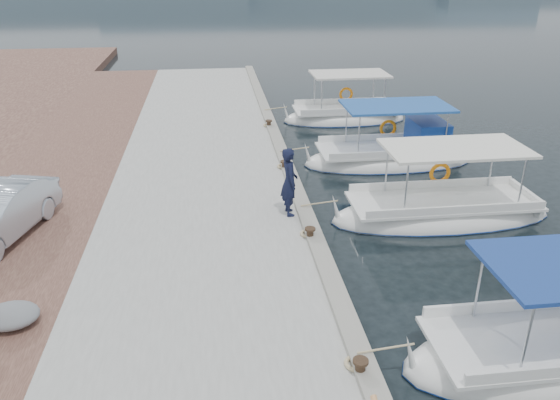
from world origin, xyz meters
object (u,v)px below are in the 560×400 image
at_px(fishing_caique_d, 391,158).
at_px(fisherman, 289,182).
at_px(fishing_caique_e, 344,118).
at_px(fishing_caique_c, 441,214).
at_px(fishing_caique_b, 559,357).

relative_size(fishing_caique_d, fisherman, 3.30).
bearing_deg(fishing_caique_d, fishing_caique_e, 93.96).
distance_m(fishing_caique_c, fisherman, 4.80).
relative_size(fishing_caique_b, fisherman, 3.21).
distance_m(fishing_caique_c, fishing_caique_d, 4.78).
xyz_separation_m(fishing_caique_d, fishing_caique_e, (-0.40, 5.84, -0.07)).
xyz_separation_m(fishing_caique_b, fishing_caique_e, (-0.21, 16.98, 0.00)).
relative_size(fishing_caique_c, fishing_caique_d, 1.04).
bearing_deg(fishing_caique_e, fisherman, -111.16).
distance_m(fishing_caique_d, fisherman, 6.84).
bearing_deg(fishing_caique_d, fishing_caique_b, -90.99).
height_order(fishing_caique_c, fishing_caique_e, same).
bearing_deg(fishing_caique_c, fishing_caique_b, -92.06).
height_order(fishing_caique_e, fisherman, fisherman).
relative_size(fishing_caique_b, fishing_caique_c, 0.93).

